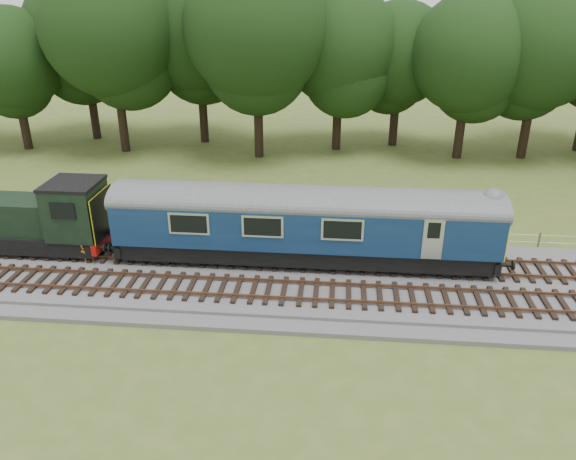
# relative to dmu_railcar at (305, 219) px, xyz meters

# --- Properties ---
(ground) EXTENTS (120.00, 120.00, 0.00)m
(ground) POSITION_rel_dmu_railcar_xyz_m (0.04, -1.40, -2.61)
(ground) COLOR #4C6023
(ground) RESTS_ON ground
(ballast) EXTENTS (70.00, 7.00, 0.35)m
(ballast) POSITION_rel_dmu_railcar_xyz_m (0.04, -1.40, -2.43)
(ballast) COLOR #4C4C4F
(ballast) RESTS_ON ground
(track_north) EXTENTS (67.20, 2.40, 0.21)m
(track_north) POSITION_rel_dmu_railcar_xyz_m (0.04, -0.00, -2.19)
(track_north) COLOR black
(track_north) RESTS_ON ballast
(track_south) EXTENTS (67.20, 2.40, 0.21)m
(track_south) POSITION_rel_dmu_railcar_xyz_m (0.04, -3.00, -2.19)
(track_south) COLOR black
(track_south) RESTS_ON ballast
(fence) EXTENTS (64.00, 0.12, 1.00)m
(fence) POSITION_rel_dmu_railcar_xyz_m (0.04, 3.10, -2.61)
(fence) COLOR #6B6054
(fence) RESTS_ON ground
(tree_line) EXTENTS (70.00, 8.00, 18.00)m
(tree_line) POSITION_rel_dmu_railcar_xyz_m (0.04, 20.60, -2.61)
(tree_line) COLOR black
(tree_line) RESTS_ON ground
(dmu_railcar) EXTENTS (18.05, 2.86, 3.88)m
(dmu_railcar) POSITION_rel_dmu_railcar_xyz_m (0.00, 0.00, 0.00)
(dmu_railcar) COLOR black
(dmu_railcar) RESTS_ON ground
(shunter_loco) EXTENTS (8.91, 2.60, 3.38)m
(shunter_loco) POSITION_rel_dmu_railcar_xyz_m (-13.93, 0.00, -0.63)
(shunter_loco) COLOR black
(shunter_loco) RESTS_ON ground
(worker) EXTENTS (0.80, 0.77, 1.84)m
(worker) POSITION_rel_dmu_railcar_xyz_m (-10.44, -1.00, -1.34)
(worker) COLOR orange
(worker) RESTS_ON ballast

